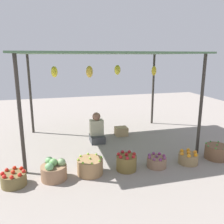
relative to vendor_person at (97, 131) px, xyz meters
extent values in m
plane|color=gray|center=(0.22, -0.05, -0.30)|extent=(14.00, 14.00, 0.00)
cylinder|color=#38332D|center=(-1.66, -1.31, 0.82)|extent=(0.07, 0.07, 2.24)
cylinder|color=#38332D|center=(2.11, -1.31, 0.82)|extent=(0.07, 0.07, 2.24)
cylinder|color=#38332D|center=(-1.66, 1.21, 0.82)|extent=(0.07, 0.07, 2.24)
cylinder|color=#38332D|center=(2.11, 1.21, 0.82)|extent=(0.07, 0.07, 2.24)
cube|color=#507450|center=(0.22, -0.05, 1.96)|extent=(4.07, 2.83, 0.04)
ellipsoid|color=yellow|center=(-0.99, 0.03, 1.53)|extent=(0.15, 0.15, 0.26)
ellipsoid|color=yellow|center=(-0.18, -0.14, 1.53)|extent=(0.16, 0.16, 0.28)
ellipsoid|color=yellow|center=(0.66, 0.38, 1.53)|extent=(0.16, 0.16, 0.26)
ellipsoid|color=yellow|center=(1.44, -0.24, 1.53)|extent=(0.12, 0.12, 0.23)
cube|color=#3E4144|center=(0.00, -0.03, -0.21)|extent=(0.36, 0.44, 0.18)
cube|color=#B9B795|center=(0.00, 0.02, 0.08)|extent=(0.34, 0.22, 0.40)
sphere|color=#91644F|center=(0.00, 0.02, 0.38)|extent=(0.21, 0.21, 0.21)
cylinder|color=brown|center=(-1.81, -1.72, -0.19)|extent=(0.43, 0.43, 0.22)
sphere|color=red|center=(-1.81, -1.72, -0.05)|extent=(0.07, 0.07, 0.07)
sphere|color=red|center=(-1.64, -1.72, -0.05)|extent=(0.07, 0.07, 0.07)
sphere|color=red|center=(-1.69, -1.60, -0.05)|extent=(0.07, 0.07, 0.07)
sphere|color=red|center=(-1.81, -1.55, -0.05)|extent=(0.07, 0.07, 0.07)
sphere|color=red|center=(-1.93, -1.60, -0.05)|extent=(0.07, 0.07, 0.07)
sphere|color=red|center=(-1.98, -1.72, -0.05)|extent=(0.07, 0.07, 0.07)
sphere|color=red|center=(-1.93, -1.84, -0.05)|extent=(0.07, 0.07, 0.07)
sphere|color=red|center=(-1.81, -1.90, -0.05)|extent=(0.07, 0.07, 0.07)
sphere|color=red|center=(-1.69, -1.84, -0.05)|extent=(0.07, 0.07, 0.07)
cylinder|color=#956E50|center=(-1.13, -1.69, -0.17)|extent=(0.47, 0.47, 0.27)
sphere|color=#71AC60|center=(-1.13, -1.69, 0.03)|extent=(0.15, 0.15, 0.15)
sphere|color=#81A46B|center=(-0.99, -1.69, 0.01)|extent=(0.15, 0.15, 0.15)
sphere|color=#72B16B|center=(-1.20, -1.56, 0.01)|extent=(0.15, 0.15, 0.15)
sphere|color=#71AE6E|center=(-1.20, -1.81, 0.01)|extent=(0.15, 0.15, 0.15)
cylinder|color=#99754C|center=(-0.46, -1.66, -0.15)|extent=(0.49, 0.49, 0.30)
sphere|color=#8DC73E|center=(-0.46, -1.66, 0.02)|extent=(0.04, 0.04, 0.04)
sphere|color=#83D036|center=(-0.24, -1.66, 0.01)|extent=(0.04, 0.04, 0.04)
sphere|color=#92BC3D|center=(-0.31, -1.50, 0.01)|extent=(0.04, 0.04, 0.04)
sphere|color=#8BC333|center=(-0.46, -1.44, 0.01)|extent=(0.04, 0.04, 0.04)
sphere|color=#91D030|center=(-0.62, -1.50, 0.01)|extent=(0.04, 0.04, 0.04)
sphere|color=#92C437|center=(-0.68, -1.66, 0.01)|extent=(0.04, 0.04, 0.04)
sphere|color=#86C934|center=(-0.62, -1.81, 0.01)|extent=(0.04, 0.04, 0.04)
sphere|color=#95C03C|center=(-0.46, -1.88, 0.01)|extent=(0.04, 0.04, 0.04)
sphere|color=#8DC53B|center=(-0.31, -1.81, 0.01)|extent=(0.04, 0.04, 0.04)
cylinder|color=brown|center=(0.26, -1.69, -0.15)|extent=(0.40, 0.40, 0.30)
sphere|color=#AD1A1F|center=(0.26, -1.69, 0.03)|extent=(0.07, 0.07, 0.07)
sphere|color=#AA211F|center=(0.42, -1.69, 0.02)|extent=(0.07, 0.07, 0.07)
sphere|color=#B7242D|center=(0.36, -1.56, 0.02)|extent=(0.07, 0.07, 0.07)
sphere|color=#AB1C28|center=(0.22, -1.53, 0.02)|extent=(0.07, 0.07, 0.07)
sphere|color=red|center=(0.11, -1.62, 0.02)|extent=(0.07, 0.07, 0.07)
sphere|color=red|center=(0.11, -1.75, 0.02)|extent=(0.07, 0.07, 0.07)
sphere|color=#AB202A|center=(0.22, -1.84, 0.02)|extent=(0.07, 0.07, 0.07)
sphere|color=#AD2223|center=(0.36, -1.81, 0.02)|extent=(0.07, 0.07, 0.07)
cylinder|color=#8E6C53|center=(0.89, -1.72, -0.20)|extent=(0.39, 0.39, 0.20)
sphere|color=#78416B|center=(0.89, -1.72, -0.07)|extent=(0.06, 0.06, 0.06)
sphere|color=#7F3969|center=(1.05, -1.72, -0.08)|extent=(0.06, 0.06, 0.06)
sphere|color=#892D71|center=(1.01, -1.60, -0.08)|extent=(0.06, 0.06, 0.06)
sphere|color=#783369|center=(0.89, -1.56, -0.08)|extent=(0.06, 0.06, 0.06)
sphere|color=#773F77|center=(0.78, -1.60, -0.08)|extent=(0.06, 0.06, 0.06)
sphere|color=#863F72|center=(0.73, -1.72, -0.08)|extent=(0.06, 0.06, 0.06)
sphere|color=#7B4167|center=(0.78, -1.83, -0.08)|extent=(0.06, 0.06, 0.06)
sphere|color=#7C306D|center=(0.89, -1.87, -0.08)|extent=(0.06, 0.06, 0.06)
sphere|color=#7C3E6D|center=(1.01, -1.83, -0.08)|extent=(0.06, 0.06, 0.06)
cylinder|color=#947A51|center=(1.60, -1.75, -0.19)|extent=(0.40, 0.40, 0.21)
sphere|color=orange|center=(1.60, -1.75, -0.06)|extent=(0.08, 0.08, 0.08)
sphere|color=orange|center=(1.75, -1.75, -0.06)|extent=(0.08, 0.08, 0.08)
sphere|color=orange|center=(1.67, -1.61, -0.06)|extent=(0.08, 0.08, 0.08)
sphere|color=orange|center=(1.52, -1.61, -0.06)|extent=(0.08, 0.08, 0.08)
sphere|color=orange|center=(1.44, -1.75, -0.06)|extent=(0.08, 0.08, 0.08)
sphere|color=orange|center=(1.52, -1.88, -0.06)|extent=(0.08, 0.08, 0.08)
sphere|color=orange|center=(1.67, -1.88, -0.06)|extent=(0.08, 0.08, 0.08)
cylinder|color=brown|center=(2.33, -1.69, -0.15)|extent=(0.49, 0.49, 0.30)
sphere|color=#388C2E|center=(2.33, -1.69, 0.01)|extent=(0.04, 0.04, 0.04)
sphere|color=green|center=(2.49, -1.53, 0.01)|extent=(0.04, 0.04, 0.04)
sphere|color=green|center=(2.33, -1.46, 0.01)|extent=(0.04, 0.04, 0.04)
sphere|color=#3C8C2E|center=(2.17, -1.53, 0.01)|extent=(0.04, 0.04, 0.04)
sphere|color=#3F8237|center=(2.11, -1.69, 0.01)|extent=(0.04, 0.04, 0.04)
sphere|color=#3E8C32|center=(2.17, -1.85, 0.01)|extent=(0.04, 0.04, 0.04)
cube|color=tan|center=(0.76, 0.31, -0.18)|extent=(0.34, 0.30, 0.23)
camera|label=1|loc=(-1.10, -5.69, 1.90)|focal=37.37mm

